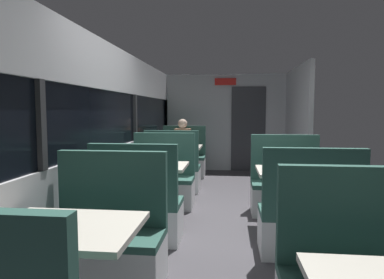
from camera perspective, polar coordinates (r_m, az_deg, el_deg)
The scene contains 17 objects.
ground_plane at distance 4.29m, azimuth 4.64°, elevation -14.95°, with size 3.30×9.20×0.02m, color #423F44.
carriage_window_panel_left at distance 4.34m, azimuth -14.78°, elevation 0.26°, with size 0.09×8.48×2.30m.
carriage_end_bulkhead at distance 8.24m, azimuth 5.95°, elevation 2.73°, with size 2.90×0.11×2.30m.
carriage_aisle_panel_right at distance 7.17m, azimuth 17.09°, elevation 2.32°, with size 0.08×2.40×2.30m, color #B2B2B7.
dining_table_near_window at distance 2.33m, azimuth -20.39°, elevation -15.67°, with size 0.90×0.70×0.74m.
bench_near_window_facing_entry at distance 3.04m, azimuth -14.04°, elevation -16.83°, with size 0.95×0.50×1.10m.
dining_table_mid_window at distance 4.50m, azimuth -6.73°, elevation -5.48°, with size 0.90×0.70×0.74m.
bench_mid_window_facing_end at distance 3.91m, azimuth -9.04°, elevation -11.79°, with size 0.95×0.50×1.10m.
bench_mid_window_facing_entry at distance 5.23m, azimuth -4.95°, elevation -7.47°, with size 0.95×0.50×1.10m.
dining_table_far_window at distance 6.79m, azimuth -2.24°, elevation -1.92°, with size 0.90×0.70×0.74m.
bench_far_window_facing_end at distance 6.16m, azimuth -3.20°, elevation -5.57°, with size 0.95×0.50×1.10m.
bench_far_window_facing_entry at distance 7.52m, azimuth -1.44°, elevation -3.65°, with size 0.95×0.50×1.10m.
dining_table_rear_aisle at distance 4.26m, azimuth 16.93°, elevation -6.24°, with size 0.90×0.70×0.74m.
bench_rear_aisle_facing_end at distance 3.67m, azimuth 18.86°, elevation -13.10°, with size 0.95×0.50×1.10m.
bench_rear_aisle_facing_entry at distance 5.00m, azimuth 15.35°, elevation -8.21°, with size 0.95×0.50×1.10m.
seated_passenger at distance 7.42m, azimuth -1.52°, elevation -2.14°, with size 0.47×0.55×1.26m.
coffee_cup_secondary at distance 6.72m, azimuth -1.19°, elevation -0.74°, with size 0.07×0.07×0.09m.
Camera 1 is at (0.11, -4.04, 1.45)m, focal length 31.95 mm.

